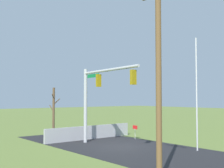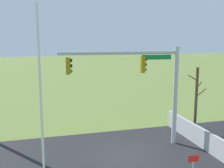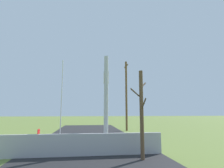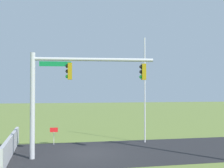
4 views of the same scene
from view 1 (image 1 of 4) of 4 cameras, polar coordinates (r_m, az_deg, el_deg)
The scene contains 9 objects.
ground_plane at distance 22.30m, azimuth 1.60°, elevation -12.17°, with size 160.00×160.00×0.00m, color olive.
road_surface at distance 19.51m, azimuth 9.55°, elevation -13.49°, with size 28.00×8.00×0.01m, color #232326.
sidewalk_corner at distance 25.15m, azimuth -6.57°, elevation -11.06°, with size 6.00×6.00×0.01m, color #B7B5AD.
retaining_fence at distance 26.08m, azimuth -4.33°, elevation -9.47°, with size 0.20×8.84×1.18m, color #A8A8AD.
signal_mast at distance 22.34m, azimuth -2.82°, elevation -1.20°, with size 7.11×0.99×6.03m.
flagpole at distance 21.06m, azimuth 16.29°, elevation -1.86°, with size 0.10×0.10×7.88m, color silver.
utility_pole at distance 12.98m, azimuth 9.14°, elevation 1.58°, with size 1.90×0.26×8.92m.
bare_tree at distance 25.41m, azimuth -11.41°, elevation -5.68°, with size 1.27×1.02×4.53m.
open_sign at distance 25.93m, azimuth 4.55°, elevation -8.81°, with size 0.56×0.04×1.22m.
Camera 1 is at (-16.61, 14.43, 3.67)m, focal length 46.53 mm.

